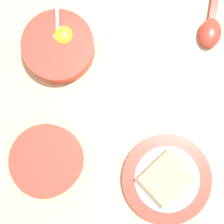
# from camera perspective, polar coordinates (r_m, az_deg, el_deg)

# --- Properties ---
(ground_plane) EXTENTS (3.00, 3.00, 0.00)m
(ground_plane) POSITION_cam_1_polar(r_m,az_deg,el_deg) (0.75, 3.12, 3.92)
(ground_plane) COLOR tan
(egg_bowl) EXTENTS (0.17, 0.17, 0.08)m
(egg_bowl) POSITION_cam_1_polar(r_m,az_deg,el_deg) (0.76, -9.70, 11.71)
(egg_bowl) COLOR red
(egg_bowl) RESTS_ON ground_plane
(toast_plate) EXTENTS (0.21, 0.21, 0.02)m
(toast_plate) POSITION_cam_1_polar(r_m,az_deg,el_deg) (0.74, 9.94, -11.93)
(toast_plate) COLOR red
(toast_plate) RESTS_ON ground_plane
(toast_sandwich) EXTENTS (0.13, 0.13, 0.03)m
(toast_sandwich) POSITION_cam_1_polar(r_m,az_deg,el_deg) (0.72, 10.06, -11.79)
(toast_sandwich) COLOR tan
(toast_sandwich) RESTS_ON toast_plate
(soup_spoon) EXTENTS (0.06, 0.15, 0.03)m
(soup_spoon) POSITION_cam_1_polar(r_m,az_deg,el_deg) (0.81, 17.61, 14.22)
(soup_spoon) COLOR red
(soup_spoon) RESTS_ON ground_plane
(congee_bowl) EXTENTS (0.16, 0.16, 0.05)m
(congee_bowl) POSITION_cam_1_polar(r_m,az_deg,el_deg) (0.73, -11.79, -8.60)
(congee_bowl) COLOR red
(congee_bowl) RESTS_ON ground_plane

